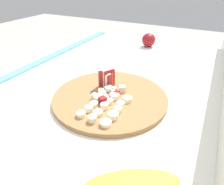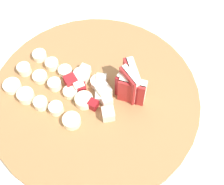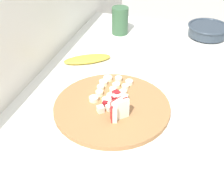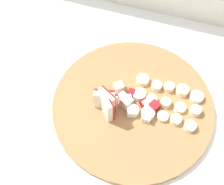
{
  "view_description": "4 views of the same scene",
  "coord_description": "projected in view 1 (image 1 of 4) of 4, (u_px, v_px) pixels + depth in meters",
  "views": [
    {
      "loc": [
        0.45,
        0.3,
        1.22
      ],
      "look_at": [
        -0.01,
        0.07,
        0.91
      ],
      "focal_mm": 32.73,
      "sensor_mm": 36.0,
      "label": 1
    },
    {
      "loc": [
        -0.18,
        0.27,
        1.34
      ],
      "look_at": [
        -0.05,
        0.05,
        0.91
      ],
      "focal_mm": 50.14,
      "sensor_mm": 36.0,
      "label": 2
    },
    {
      "loc": [
        -0.73,
        -0.16,
        1.47
      ],
      "look_at": [
        0.01,
        0.07,
        0.91
      ],
      "focal_mm": 49.89,
      "sensor_mm": 36.0,
      "label": 3
    },
    {
      "loc": [
        0.02,
        -0.23,
        1.4
      ],
      "look_at": [
        -0.07,
        0.05,
        0.93
      ],
      "focal_mm": 42.69,
      "sensor_mm": 36.0,
      "label": 4
    }
  ],
  "objects": [
    {
      "name": "apple_dice_pile",
      "position": [
        109.0,
        93.0,
        0.62
      ],
      "size": [
        0.11,
        0.08,
        0.02
      ],
      "color": "beige",
      "rests_on": "cutting_board"
    },
    {
      "name": "banana_peel",
      "position": [
        133.0,
        184.0,
        0.37
      ],
      "size": [
        0.15,
        0.19,
        0.02
      ],
      "primitive_type": "ellipsoid",
      "rotation": [
        0.0,
        0.0,
        5.27
      ],
      "color": "gold",
      "rests_on": "tiled_countertop"
    },
    {
      "name": "banana_slice_rows",
      "position": [
        106.0,
        106.0,
        0.57
      ],
      "size": [
        0.15,
        0.11,
        0.02
      ],
      "color": "white",
      "rests_on": "cutting_board"
    },
    {
      "name": "whole_apple",
      "position": [
        148.0,
        40.0,
        1.07
      ],
      "size": [
        0.07,
        0.07,
        0.07
      ],
      "primitive_type": "sphere",
      "color": "maroon",
      "rests_on": "tiled_countertop"
    },
    {
      "name": "cutting_board",
      "position": [
        110.0,
        97.0,
        0.63
      ],
      "size": [
        0.35,
        0.35,
        0.01
      ],
      "primitive_type": "cylinder",
      "color": "olive",
      "rests_on": "tiled_countertop"
    },
    {
      "name": "apple_wedge_fan",
      "position": [
        108.0,
        79.0,
        0.66
      ],
      "size": [
        0.05,
        0.05,
        0.06
      ],
      "color": "#A32323",
      "rests_on": "cutting_board"
    }
  ]
}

